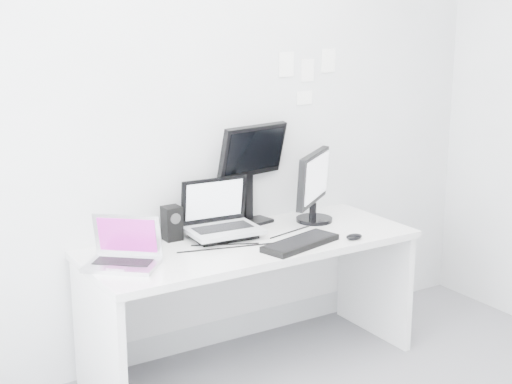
% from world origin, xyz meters
% --- Properties ---
extents(back_wall, '(3.60, 0.00, 3.60)m').
position_xyz_m(back_wall, '(0.00, 1.60, 1.35)').
color(back_wall, silver).
rests_on(back_wall, ground).
extents(desk, '(1.80, 0.70, 0.73)m').
position_xyz_m(desk, '(0.00, 1.25, 0.36)').
color(desk, silver).
rests_on(desk, ground).
extents(macbook, '(0.42, 0.41, 0.25)m').
position_xyz_m(macbook, '(-0.74, 1.22, 0.86)').
color(macbook, '#A6A6AB').
rests_on(macbook, desk).
extents(speaker, '(0.10, 0.10, 0.18)m').
position_xyz_m(speaker, '(-0.35, 1.49, 0.82)').
color(speaker, black).
rests_on(speaker, desk).
extents(dell_laptop, '(0.41, 0.33, 0.32)m').
position_xyz_m(dell_laptop, '(-0.10, 1.37, 0.89)').
color(dell_laptop, '#B3B6BA').
rests_on(dell_laptop, desk).
extents(rear_monitor, '(0.46, 0.23, 0.59)m').
position_xyz_m(rear_monitor, '(0.17, 1.54, 1.03)').
color(rear_monitor, black).
rests_on(rear_monitor, desk).
extents(samsung_monitor, '(0.49, 0.45, 0.42)m').
position_xyz_m(samsung_monitor, '(0.51, 1.37, 0.94)').
color(samsung_monitor, black).
rests_on(samsung_monitor, desk).
extents(keyboard, '(0.48, 0.27, 0.03)m').
position_xyz_m(keyboard, '(0.17, 1.04, 0.75)').
color(keyboard, black).
rests_on(keyboard, desk).
extents(mouse, '(0.10, 0.07, 0.03)m').
position_xyz_m(mouse, '(0.48, 0.98, 0.75)').
color(mouse, black).
rests_on(mouse, desk).
extents(wall_note_0, '(0.10, 0.00, 0.14)m').
position_xyz_m(wall_note_0, '(0.45, 1.59, 1.62)').
color(wall_note_0, white).
rests_on(wall_note_0, back_wall).
extents(wall_note_1, '(0.09, 0.00, 0.13)m').
position_xyz_m(wall_note_1, '(0.60, 1.59, 1.58)').
color(wall_note_1, white).
rests_on(wall_note_1, back_wall).
extents(wall_note_2, '(0.10, 0.00, 0.14)m').
position_xyz_m(wall_note_2, '(0.75, 1.59, 1.63)').
color(wall_note_2, white).
rests_on(wall_note_2, back_wall).
extents(wall_note_3, '(0.11, 0.00, 0.08)m').
position_xyz_m(wall_note_3, '(0.58, 1.59, 1.42)').
color(wall_note_3, white).
rests_on(wall_note_3, back_wall).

